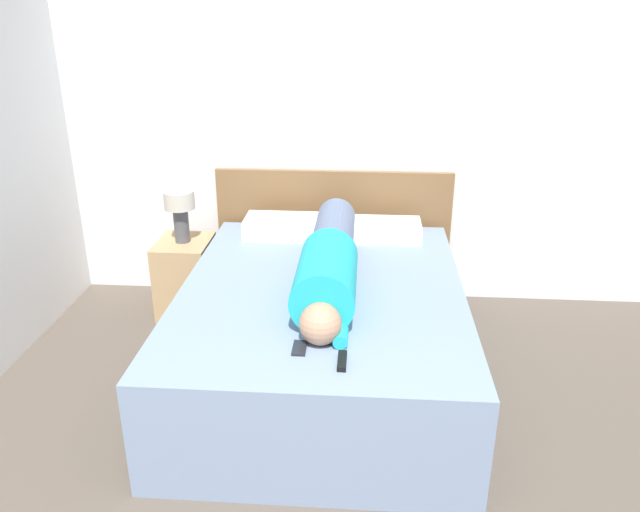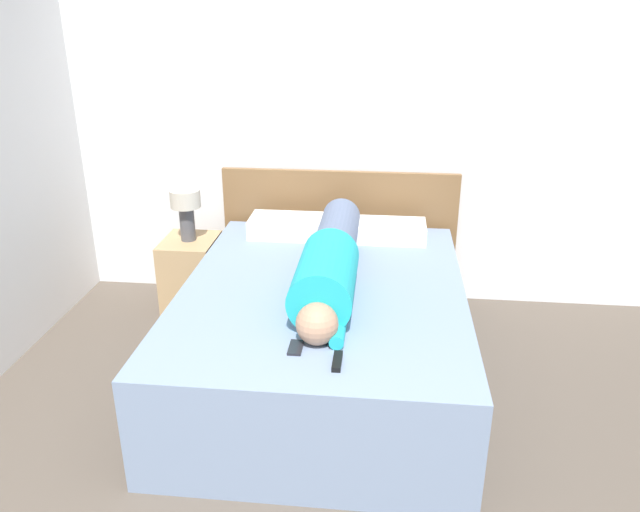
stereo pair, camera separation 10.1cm
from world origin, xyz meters
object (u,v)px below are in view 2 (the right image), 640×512
(table_lamp, at_px, (186,207))
(pillow_near_headboard, at_px, (287,226))
(cell_phone, at_px, (296,348))
(person_lying, at_px, (330,262))
(pillow_second, at_px, (390,231))
(bed, at_px, (323,333))
(tv_remote, at_px, (337,361))
(nightstand, at_px, (192,275))

(table_lamp, relative_size, pillow_near_headboard, 0.72)
(cell_phone, bearing_deg, person_lying, 82.56)
(pillow_near_headboard, height_order, pillow_second, pillow_near_headboard)
(pillow_second, bearing_deg, table_lamp, -179.42)
(table_lamp, bearing_deg, bed, -37.48)
(table_lamp, relative_size, person_lying, 0.23)
(pillow_near_headboard, relative_size, tv_remote, 3.36)
(bed, height_order, pillow_second, pillow_second)
(bed, height_order, pillow_near_headboard, pillow_near_headboard)
(person_lying, distance_m, pillow_second, 0.86)
(table_lamp, distance_m, pillow_near_headboard, 0.71)
(table_lamp, height_order, person_lying, person_lying)
(table_lamp, height_order, pillow_second, table_lamp)
(nightstand, xyz_separation_m, table_lamp, (0.00, -0.00, 0.51))
(bed, relative_size, nightstand, 3.88)
(person_lying, height_order, tv_remote, person_lying)
(bed, distance_m, pillow_second, 0.95)
(nightstand, distance_m, person_lying, 1.40)
(pillow_near_headboard, relative_size, cell_phone, 3.88)
(pillow_near_headboard, relative_size, pillow_second, 1.05)
(pillow_near_headboard, xyz_separation_m, pillow_second, (0.70, 0.00, -0.01))
(cell_phone, bearing_deg, bed, 85.42)
(pillow_near_headboard, bearing_deg, nightstand, -178.84)
(nightstand, relative_size, tv_remote, 3.59)
(pillow_near_headboard, distance_m, cell_phone, 1.52)
(person_lying, height_order, pillow_second, person_lying)
(pillow_near_headboard, height_order, cell_phone, pillow_near_headboard)
(tv_remote, bearing_deg, pillow_second, 82.09)
(person_lying, height_order, cell_phone, person_lying)
(tv_remote, bearing_deg, table_lamp, 126.57)
(pillow_near_headboard, bearing_deg, person_lying, -64.74)
(person_lying, bearing_deg, pillow_near_headboard, 115.26)
(bed, relative_size, cell_phone, 16.09)
(table_lamp, bearing_deg, tv_remote, -53.43)
(tv_remote, bearing_deg, pillow_near_headboard, 106.65)
(nightstand, bearing_deg, cell_phone, -56.63)
(bed, height_order, nightstand, bed)
(table_lamp, height_order, tv_remote, table_lamp)
(tv_remote, bearing_deg, bed, 100.44)
(table_lamp, distance_m, cell_phone, 1.78)
(pillow_second, relative_size, cell_phone, 3.69)
(table_lamp, bearing_deg, pillow_second, 0.58)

